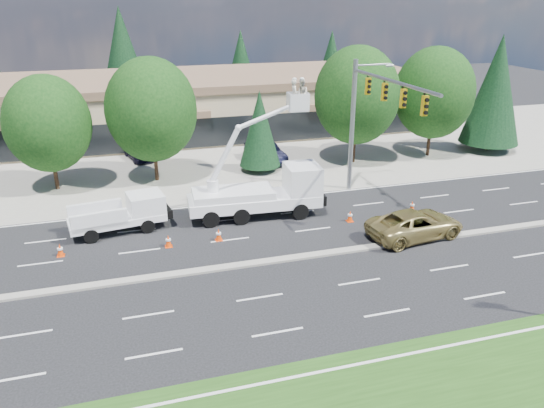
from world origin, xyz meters
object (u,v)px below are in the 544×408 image
object	(u,v)px
signal_mast	(368,110)
bucket_truck	(267,187)
utility_pickup	(124,217)
minivan	(415,224)

from	to	relation	value
signal_mast	bucket_truck	xyz separation A→B (m)	(-6.99, -0.90, -4.20)
utility_pickup	minivan	bearing A→B (deg)	-28.50
utility_pickup	bucket_truck	distance (m)	8.71
signal_mast	bucket_truck	distance (m)	8.20
signal_mast	utility_pickup	size ratio (longest dim) A/B	1.80
bucket_truck	minivan	distance (m)	9.13
signal_mast	utility_pickup	distance (m)	16.50
utility_pickup	signal_mast	bearing A→B (deg)	-5.96
utility_pickup	bucket_truck	bearing A→B (deg)	-9.60
utility_pickup	minivan	world-z (taller)	utility_pickup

